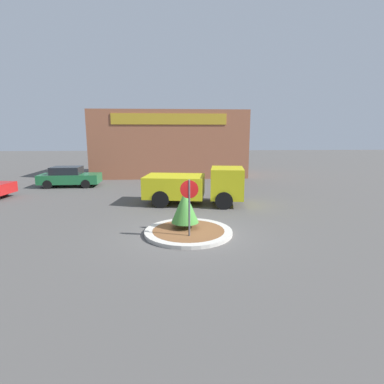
{
  "coord_description": "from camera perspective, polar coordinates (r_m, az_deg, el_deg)",
  "views": [
    {
      "loc": [
        -0.61,
        -11.28,
        3.87
      ],
      "look_at": [
        0.29,
        2.23,
        1.24
      ],
      "focal_mm": 28.0,
      "sensor_mm": 36.0,
      "label": 1
    }
  ],
  "objects": [
    {
      "name": "stop_sign",
      "position": [
        10.9,
        -0.55,
        -1.3
      ],
      "size": [
        0.67,
        0.07,
        2.25
      ],
      "color": "#4C4C51",
      "rests_on": "ground_plane"
    },
    {
      "name": "parked_sedan_green",
      "position": [
        24.04,
        -22.33,
        2.71
      ],
      "size": [
        4.32,
        1.94,
        1.49
      ],
      "rotation": [
        0.0,
        0.0,
        0.02
      ],
      "color": "#1E6638",
      "rests_on": "ground_plane"
    },
    {
      "name": "island_shrub",
      "position": [
        11.96,
        -1.36,
        -2.78
      ],
      "size": [
        1.1,
        1.1,
        1.53
      ],
      "color": "brown",
      "rests_on": "traffic_island"
    },
    {
      "name": "ground_plane",
      "position": [
        11.94,
        -0.69,
        -7.9
      ],
      "size": [
        120.0,
        120.0,
        0.0
      ],
      "primitive_type": "plane",
      "color": "#514F4C"
    },
    {
      "name": "traffic_island",
      "position": [
        11.92,
        -0.69,
        -7.58
      ],
      "size": [
        3.47,
        3.47,
        0.14
      ],
      "color": "#BCB7AD",
      "rests_on": "ground_plane"
    },
    {
      "name": "storefront_building",
      "position": [
        28.73,
        -4.25,
        9.16
      ],
      "size": [
        13.75,
        6.07,
        5.9
      ],
      "color": "#93563D",
      "rests_on": "ground_plane"
    },
    {
      "name": "utility_truck",
      "position": [
        16.65,
        0.79,
        1.31
      ],
      "size": [
        5.7,
        3.17,
        2.05
      ],
      "rotation": [
        0.0,
        0.0,
        -0.16
      ],
      "color": "gold",
      "rests_on": "ground_plane"
    }
  ]
}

